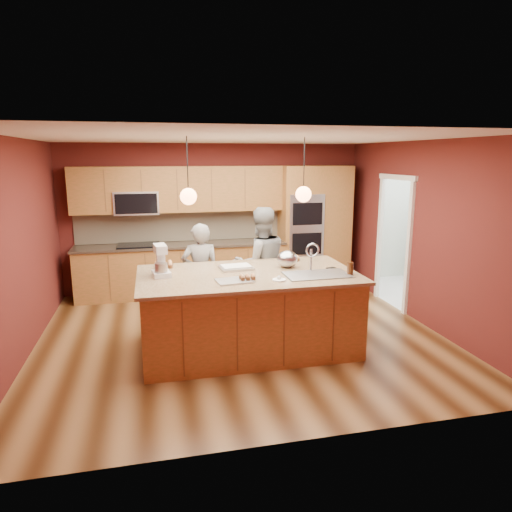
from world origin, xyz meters
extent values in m
plane|color=#42240F|center=(0.00, 0.00, 0.00)|extent=(5.50, 5.50, 0.00)
plane|color=white|center=(0.00, 0.00, 2.70)|extent=(5.50, 5.50, 0.00)
plane|color=#551B18|center=(0.00, 2.50, 1.35)|extent=(5.50, 0.00, 5.50)
plane|color=#551B18|center=(0.00, -2.50, 1.35)|extent=(5.50, 0.00, 5.50)
plane|color=#551B18|center=(-2.75, 0.00, 1.35)|extent=(0.00, 5.00, 5.00)
plane|color=#551B18|center=(2.75, 0.00, 1.35)|extent=(0.00, 5.00, 5.00)
cube|color=brown|center=(-0.65, 2.20, 0.45)|extent=(3.70, 0.60, 0.90)
cube|color=#30221C|center=(-0.65, 2.19, 0.92)|extent=(3.74, 0.64, 0.04)
cube|color=#C4B391|center=(-0.65, 2.48, 1.22)|extent=(3.70, 0.03, 0.56)
cube|color=brown|center=(-0.65, 2.32, 1.90)|extent=(3.70, 0.36, 0.80)
cube|color=black|center=(-1.40, 2.18, 0.94)|extent=(0.72, 0.52, 0.03)
cube|color=silver|center=(-1.40, 2.30, 1.68)|extent=(0.76, 0.40, 0.40)
cube|color=brown|center=(1.60, 2.20, 1.15)|extent=(0.80, 0.60, 2.30)
cube|color=silver|center=(1.60, 1.90, 1.20)|extent=(0.66, 0.04, 1.20)
cube|color=brown|center=(2.25, 2.20, 1.15)|extent=(0.50, 0.60, 2.30)
plane|color=beige|center=(3.65, 1.20, 0.00)|extent=(2.60, 2.60, 0.00)
plane|color=beige|center=(4.55, 1.20, 1.35)|extent=(0.00, 2.70, 2.70)
cube|color=white|center=(4.35, 1.20, 1.95)|extent=(0.35, 2.40, 0.75)
cylinder|color=black|center=(-0.71, -0.43, 2.35)|extent=(0.01, 0.01, 0.70)
sphere|color=#FF9358|center=(-0.71, -0.43, 2.00)|extent=(0.20, 0.20, 0.20)
cylinder|color=black|center=(0.73, -0.43, 2.35)|extent=(0.01, 0.01, 0.70)
sphere|color=#FF9358|center=(0.73, -0.43, 2.00)|extent=(0.20, 0.20, 0.20)
cube|color=brown|center=(0.01, -0.43, 0.49)|extent=(2.66, 1.44, 0.97)
cube|color=tan|center=(0.01, -0.43, 0.99)|extent=(2.76, 1.54, 0.04)
cube|color=silver|center=(0.84, -0.70, 0.93)|extent=(0.80, 0.47, 0.18)
imported|color=black|center=(-0.49, 0.59, 0.76)|extent=(0.57, 0.39, 1.53)
imported|color=slate|center=(0.42, 0.59, 0.87)|extent=(0.90, 0.73, 1.74)
cube|color=white|center=(-1.07, -0.33, 1.05)|extent=(0.24, 0.30, 0.06)
cube|color=white|center=(-1.07, -0.22, 1.21)|extent=(0.11, 0.10, 0.27)
cube|color=white|center=(-1.07, -0.31, 1.36)|extent=(0.17, 0.29, 0.10)
cylinder|color=#A9AAB0|center=(-1.07, -0.37, 1.12)|extent=(0.16, 0.16, 0.15)
cube|color=#B8BABE|center=(-0.10, -0.17, 1.03)|extent=(0.45, 0.35, 0.03)
cube|color=white|center=(-0.10, -0.17, 1.05)|extent=(0.39, 0.29, 0.02)
cube|color=silver|center=(-0.23, -0.78, 1.03)|extent=(0.45, 0.35, 0.02)
ellipsoid|color=#A9AAB0|center=(0.59, -0.23, 1.13)|extent=(0.28, 0.28, 0.23)
cylinder|color=white|center=(0.30, -0.85, 1.02)|extent=(0.16, 0.16, 0.01)
cylinder|color=#34190A|center=(1.25, -0.78, 1.09)|extent=(0.08, 0.08, 0.16)
cube|color=black|center=(1.13, -0.42, 1.02)|extent=(0.13, 0.10, 0.01)
cube|color=white|center=(4.20, 0.87, 0.44)|extent=(0.59, 0.60, 0.88)
cube|color=white|center=(4.21, 1.60, 0.53)|extent=(0.73, 0.75, 1.06)
camera|label=1|loc=(-1.15, -5.92, 2.47)|focal=32.00mm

